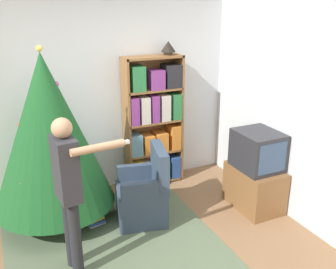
{
  "coord_description": "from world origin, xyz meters",
  "views": [
    {
      "loc": [
        -1.11,
        -2.82,
        2.53
      ],
      "look_at": [
        0.61,
        0.85,
        1.05
      ],
      "focal_mm": 40.0,
      "sensor_mm": 36.0,
      "label": 1
    }
  ],
  "objects_px": {
    "bookshelf": "(154,123)",
    "standing_person": "(69,185)",
    "christmas_tree": "(49,132)",
    "armchair": "(144,195)",
    "television": "(258,150)",
    "table_lamp": "(168,47)"
  },
  "relations": [
    {
      "from": "bookshelf",
      "to": "standing_person",
      "type": "xyz_separation_m",
      "value": [
        -1.44,
        -1.41,
        0.03
      ]
    },
    {
      "from": "christmas_tree",
      "to": "armchair",
      "type": "height_order",
      "value": "christmas_tree"
    },
    {
      "from": "television",
      "to": "table_lamp",
      "type": "bearing_deg",
      "value": 118.83
    },
    {
      "from": "christmas_tree",
      "to": "standing_person",
      "type": "relative_size",
      "value": 1.32
    },
    {
      "from": "television",
      "to": "standing_person",
      "type": "distance_m",
      "value": 2.33
    },
    {
      "from": "television",
      "to": "bookshelf",
      "type": "bearing_deg",
      "value": 126.48
    },
    {
      "from": "television",
      "to": "armchair",
      "type": "height_order",
      "value": "television"
    },
    {
      "from": "christmas_tree",
      "to": "television",
      "type": "bearing_deg",
      "value": -18.88
    },
    {
      "from": "armchair",
      "to": "standing_person",
      "type": "relative_size",
      "value": 0.59
    },
    {
      "from": "television",
      "to": "christmas_tree",
      "type": "xyz_separation_m",
      "value": [
        -2.32,
        0.79,
        0.33
      ]
    },
    {
      "from": "bookshelf",
      "to": "armchair",
      "type": "bearing_deg",
      "value": -120.14
    },
    {
      "from": "bookshelf",
      "to": "standing_person",
      "type": "height_order",
      "value": "bookshelf"
    },
    {
      "from": "television",
      "to": "armchair",
      "type": "xyz_separation_m",
      "value": [
        -1.37,
        0.32,
        -0.46
      ]
    },
    {
      "from": "armchair",
      "to": "standing_person",
      "type": "xyz_separation_m",
      "value": [
        -0.94,
        -0.55,
        0.61
      ]
    },
    {
      "from": "bookshelf",
      "to": "television",
      "type": "height_order",
      "value": "bookshelf"
    },
    {
      "from": "bookshelf",
      "to": "table_lamp",
      "type": "bearing_deg",
      "value": 1.34
    },
    {
      "from": "christmas_tree",
      "to": "armchair",
      "type": "relative_size",
      "value": 2.25
    },
    {
      "from": "table_lamp",
      "to": "bookshelf",
      "type": "bearing_deg",
      "value": -178.66
    },
    {
      "from": "armchair",
      "to": "standing_person",
      "type": "bearing_deg",
      "value": -47.04
    },
    {
      "from": "television",
      "to": "christmas_tree",
      "type": "relative_size",
      "value": 0.27
    },
    {
      "from": "standing_person",
      "to": "table_lamp",
      "type": "relative_size",
      "value": 7.86
    },
    {
      "from": "standing_person",
      "to": "television",
      "type": "bearing_deg",
      "value": 89.95
    }
  ]
}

